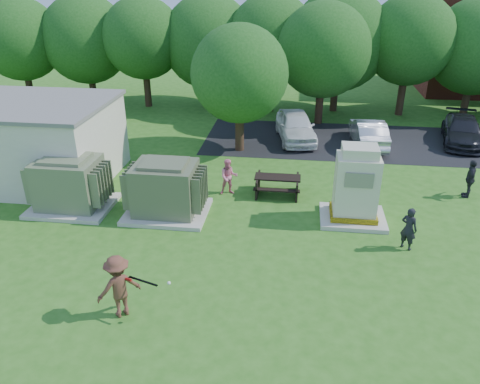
# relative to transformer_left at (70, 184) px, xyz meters

# --- Properties ---
(ground) EXTENTS (120.00, 120.00, 0.00)m
(ground) POSITION_rel_transformer_left_xyz_m (6.50, -4.50, -0.97)
(ground) COLOR #2D6619
(ground) RESTS_ON ground
(parking_strip) EXTENTS (20.00, 6.00, 0.01)m
(parking_strip) POSITION_rel_transformer_left_xyz_m (13.50, 9.00, -0.96)
(parking_strip) COLOR #232326
(parking_strip) RESTS_ON ground
(transformer_left) EXTENTS (3.00, 2.40, 2.07)m
(transformer_left) POSITION_rel_transformer_left_xyz_m (0.00, 0.00, 0.00)
(transformer_left) COLOR beige
(transformer_left) RESTS_ON ground
(transformer_right) EXTENTS (3.00, 2.40, 2.07)m
(transformer_right) POSITION_rel_transformer_left_xyz_m (3.70, 0.00, 0.00)
(transformer_right) COLOR beige
(transformer_right) RESTS_ON ground
(generator_cabinet) EXTENTS (2.33, 1.90, 2.83)m
(generator_cabinet) POSITION_rel_transformer_left_xyz_m (10.51, 0.42, 0.27)
(generator_cabinet) COLOR beige
(generator_cabinet) RESTS_ON ground
(picnic_table) EXTENTS (1.82, 1.37, 0.78)m
(picnic_table) POSITION_rel_transformer_left_xyz_m (7.67, 2.16, -0.48)
(picnic_table) COLOR black
(picnic_table) RESTS_ON ground
(batter) EXTENTS (1.32, 1.23, 1.78)m
(batter) POSITION_rel_transformer_left_xyz_m (4.01, -5.61, -0.08)
(batter) COLOR brown
(batter) RESTS_ON ground
(person_by_generator) EXTENTS (0.64, 0.61, 1.48)m
(person_by_generator) POSITION_rel_transformer_left_xyz_m (12.07, -1.32, -0.23)
(person_by_generator) COLOR black
(person_by_generator) RESTS_ON ground
(person_at_picnic) EXTENTS (0.85, 0.73, 1.49)m
(person_at_picnic) POSITION_rel_transformer_left_xyz_m (5.73, 1.95, -0.22)
(person_at_picnic) COLOR pink
(person_at_picnic) RESTS_ON ground
(person_walking_right) EXTENTS (0.58, 0.98, 1.56)m
(person_walking_right) POSITION_rel_transformer_left_xyz_m (15.21, 2.94, -0.19)
(person_walking_right) COLOR #27272C
(person_walking_right) RESTS_ON ground
(car_white) EXTENTS (2.55, 4.67, 1.51)m
(car_white) POSITION_rel_transformer_left_xyz_m (8.23, 8.92, -0.22)
(car_white) COLOR white
(car_white) RESTS_ON ground
(car_silver_a) EXTENTS (1.65, 4.20, 1.36)m
(car_silver_a) POSITION_rel_transformer_left_xyz_m (11.92, 8.51, -0.29)
(car_silver_a) COLOR silver
(car_silver_a) RESTS_ON ground
(car_dark) EXTENTS (2.68, 4.79, 1.31)m
(car_dark) POSITION_rel_transformer_left_xyz_m (16.82, 9.55, -0.31)
(car_dark) COLOR black
(car_dark) RESTS_ON ground
(batting_equipment) EXTENTS (1.26, 0.32, 0.11)m
(batting_equipment) POSITION_rel_transformer_left_xyz_m (4.74, -5.67, 0.21)
(batting_equipment) COLOR black
(batting_equipment) RESTS_ON ground
(tree_row) EXTENTS (41.30, 13.30, 7.30)m
(tree_row) POSITION_rel_transformer_left_xyz_m (8.25, 14.00, 3.18)
(tree_row) COLOR #47301E
(tree_row) RESTS_ON ground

